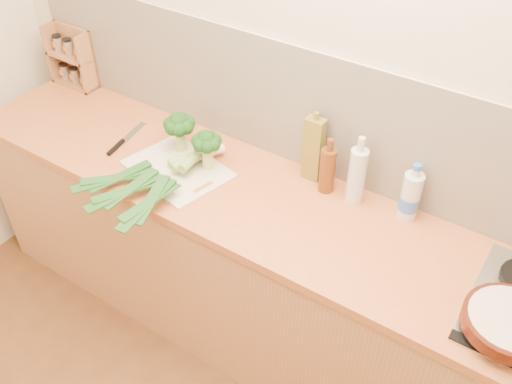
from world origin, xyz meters
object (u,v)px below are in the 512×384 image
Objects in this scene: chopping_board at (178,169)px; spice_rack at (74,60)px; skillet at (510,323)px; chefs_knife at (120,143)px.

chopping_board is 1.37× the size of spice_rack.
chefs_knife is at bearing 168.67° from skillet.
chopping_board is at bearing 168.07° from skillet.
spice_rack reaches higher than chopping_board.
spice_rack is (-2.33, 0.38, 0.07)m from skillet.
chefs_knife is 0.66m from spice_rack.
skillet is (1.40, -0.08, 0.06)m from chopping_board.
chefs_knife is 0.69× the size of skillet.
chefs_knife is (-0.34, 0.00, 0.00)m from chopping_board.
skillet reaches higher than chefs_knife.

